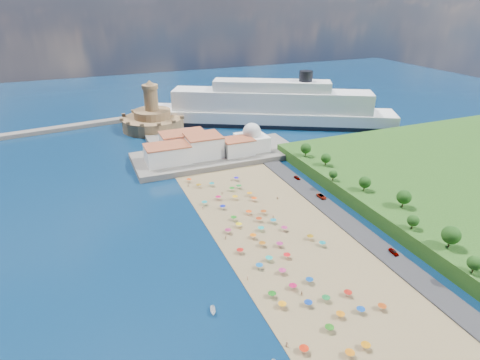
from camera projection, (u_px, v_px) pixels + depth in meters
name	position (u px, v px, depth m)	size (l,w,h in m)	color
ground	(255.00, 225.00, 156.23)	(700.00, 700.00, 0.00)	#071938
terrace	(217.00, 155.00, 220.30)	(90.00, 36.00, 3.00)	#59544C
jetty	(163.00, 141.00, 242.20)	(18.00, 70.00, 2.40)	#59544C
waterfront_buildings	(193.00, 147.00, 213.66)	(57.00, 29.00, 11.00)	silver
domed_building	(252.00, 139.00, 222.38)	(16.00, 16.00, 15.00)	silver
fortress	(153.00, 119.00, 265.07)	(40.00, 40.00, 32.40)	#916E48
cruise_ship	(271.00, 109.00, 273.42)	(159.37, 100.33, 36.58)	black
beach_parasols	(266.00, 237.00, 144.52)	(32.59, 116.16, 2.20)	gray
beachgoers	(246.00, 224.00, 154.72)	(36.09, 100.91, 1.82)	tan
moored_boats	(243.00, 336.00, 104.43)	(10.33, 27.23, 1.46)	white
parked_cars	(331.00, 204.00, 169.38)	(2.71, 70.64, 1.45)	gray
hillside_trees	(377.00, 191.00, 160.95)	(15.74, 106.83, 7.79)	#382314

